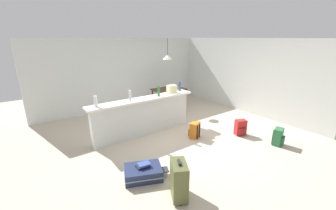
% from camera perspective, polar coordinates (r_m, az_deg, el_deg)
% --- Properties ---
extents(ground_plane, '(13.00, 13.00, 0.05)m').
position_cam_1_polar(ground_plane, '(6.03, 2.63, -7.58)').
color(ground_plane, beige).
extents(wall_back, '(6.60, 0.10, 2.50)m').
position_cam_1_polar(wall_back, '(8.17, -10.86, 8.15)').
color(wall_back, silver).
rests_on(wall_back, ground_plane).
extents(wall_right, '(0.10, 6.00, 2.50)m').
position_cam_1_polar(wall_right, '(8.03, 18.77, 7.38)').
color(wall_right, silver).
rests_on(wall_right, ground_plane).
extents(partition_half_wall, '(2.80, 0.20, 0.96)m').
position_cam_1_polar(partition_half_wall, '(5.81, -6.38, -3.28)').
color(partition_half_wall, silver).
rests_on(partition_half_wall, ground_plane).
extents(bar_countertop, '(2.96, 0.40, 0.05)m').
position_cam_1_polar(bar_countertop, '(5.66, -6.55, 1.49)').
color(bar_countertop, white).
rests_on(bar_countertop, partition_half_wall).
extents(bottle_white, '(0.08, 0.08, 0.25)m').
position_cam_1_polar(bottle_white, '(5.17, -18.55, 0.91)').
color(bottle_white, silver).
rests_on(bottle_white, bar_countertop).
extents(bottle_clear, '(0.06, 0.06, 0.28)m').
position_cam_1_polar(bottle_clear, '(5.41, -9.99, 2.40)').
color(bottle_clear, silver).
rests_on(bottle_clear, bar_countertop).
extents(bottle_green, '(0.07, 0.07, 0.29)m').
position_cam_1_polar(bottle_green, '(5.79, -2.50, 3.72)').
color(bottle_green, '#2D6B38').
rests_on(bottle_green, bar_countertop).
extents(bottle_blue, '(0.06, 0.06, 0.28)m').
position_cam_1_polar(bottle_blue, '(6.39, 3.12, 4.93)').
color(bottle_blue, '#284C89').
rests_on(bottle_blue, bar_countertop).
extents(grocery_bag, '(0.26, 0.18, 0.22)m').
position_cam_1_polar(grocery_bag, '(6.17, 1.00, 4.24)').
color(grocery_bag, beige).
rests_on(grocery_bag, bar_countertop).
extents(dining_table, '(1.10, 0.80, 0.74)m').
position_cam_1_polar(dining_table, '(7.87, 0.23, 3.62)').
color(dining_table, '#4C331E').
rests_on(dining_table, ground_plane).
extents(dining_chair_near_partition, '(0.43, 0.43, 0.93)m').
position_cam_1_polar(dining_chair_near_partition, '(7.49, 2.28, 1.86)').
color(dining_chair_near_partition, '#9E754C').
rests_on(dining_chair_near_partition, ground_plane).
extents(pendant_lamp, '(0.34, 0.34, 0.75)m').
position_cam_1_polar(pendant_lamp, '(7.66, -0.10, 12.50)').
color(pendant_lamp, black).
extents(suitcase_flat_navy, '(0.89, 0.72, 0.22)m').
position_cam_1_polar(suitcase_flat_navy, '(4.25, -6.54, -17.27)').
color(suitcase_flat_navy, '#1E284C').
rests_on(suitcase_flat_navy, ground_plane).
extents(backpack_orange, '(0.33, 0.31, 0.42)m').
position_cam_1_polar(backpack_orange, '(5.73, 7.03, -6.61)').
color(backpack_orange, orange).
rests_on(backpack_orange, ground_plane).
extents(backpack_green, '(0.32, 0.30, 0.42)m').
position_cam_1_polar(backpack_green, '(5.96, 27.07, -7.52)').
color(backpack_green, '#286B3D').
rests_on(backpack_green, ground_plane).
extents(suitcase_upright_olive, '(0.42, 0.50, 0.67)m').
position_cam_1_polar(suitcase_upright_olive, '(3.69, 2.90, -19.07)').
color(suitcase_upright_olive, '#51562D').
rests_on(suitcase_upright_olive, ground_plane).
extents(backpack_red, '(0.33, 0.31, 0.42)m').
position_cam_1_polar(backpack_red, '(6.15, 18.56, -5.70)').
color(backpack_red, red).
rests_on(backpack_red, ground_plane).
extents(book_stack, '(0.27, 0.20, 0.07)m').
position_cam_1_polar(book_stack, '(4.20, -6.57, -15.44)').
color(book_stack, black).
rests_on(book_stack, suitcase_flat_navy).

